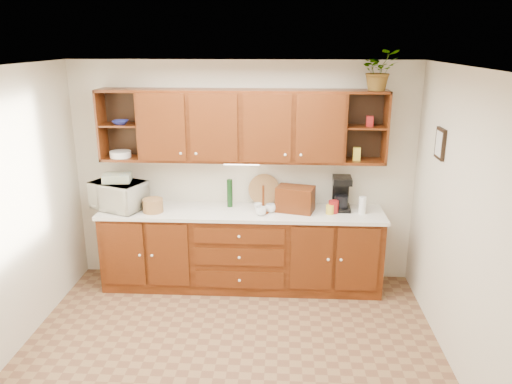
# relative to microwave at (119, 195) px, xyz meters

# --- Properties ---
(floor) EXTENTS (4.00, 4.00, 0.00)m
(floor) POSITION_rel_microwave_xyz_m (1.41, -1.44, -1.10)
(floor) COLOR brown
(floor) RESTS_ON ground
(ceiling) EXTENTS (4.00, 4.00, 0.00)m
(ceiling) POSITION_rel_microwave_xyz_m (1.41, -1.44, 1.50)
(ceiling) COLOR white
(ceiling) RESTS_ON back_wall
(back_wall) EXTENTS (4.00, 0.00, 4.00)m
(back_wall) POSITION_rel_microwave_xyz_m (1.41, 0.31, 0.20)
(back_wall) COLOR beige
(back_wall) RESTS_ON floor
(right_wall) EXTENTS (0.00, 3.50, 3.50)m
(right_wall) POSITION_rel_microwave_xyz_m (3.41, -1.44, 0.20)
(right_wall) COLOR beige
(right_wall) RESTS_ON floor
(base_cabinets) EXTENTS (3.20, 0.60, 0.90)m
(base_cabinets) POSITION_rel_microwave_xyz_m (1.41, 0.01, -0.65)
(base_cabinets) COLOR #361606
(base_cabinets) RESTS_ON floor
(countertop) EXTENTS (3.24, 0.64, 0.04)m
(countertop) POSITION_rel_microwave_xyz_m (1.41, 0.00, -0.18)
(countertop) COLOR silver
(countertop) RESTS_ON base_cabinets
(upper_cabinets) EXTENTS (3.20, 0.33, 0.80)m
(upper_cabinets) POSITION_rel_microwave_xyz_m (1.42, 0.15, 0.79)
(upper_cabinets) COLOR #361606
(upper_cabinets) RESTS_ON back_wall
(undercabinet_light) EXTENTS (0.40, 0.05, 0.02)m
(undercabinet_light) POSITION_rel_microwave_xyz_m (1.41, 0.10, 0.37)
(undercabinet_light) COLOR white
(undercabinet_light) RESTS_ON upper_cabinets
(framed_picture) EXTENTS (0.03, 0.24, 0.30)m
(framed_picture) POSITION_rel_microwave_xyz_m (3.39, -0.54, 0.75)
(framed_picture) COLOR black
(framed_picture) RESTS_ON right_wall
(wicker_basket) EXTENTS (0.30, 0.30, 0.15)m
(wicker_basket) POSITION_rel_microwave_xyz_m (0.42, -0.09, -0.09)
(wicker_basket) COLOR #9B6E40
(wicker_basket) RESTS_ON countertop
(microwave) EXTENTS (0.69, 0.59, 0.32)m
(microwave) POSITION_rel_microwave_xyz_m (0.00, 0.00, 0.00)
(microwave) COLOR silver
(microwave) RESTS_ON countertop
(towel_stack) EXTENTS (0.33, 0.26, 0.09)m
(towel_stack) POSITION_rel_microwave_xyz_m (0.00, 0.00, 0.21)
(towel_stack) COLOR tan
(towel_stack) RESTS_ON microwave
(wine_bottle) EXTENTS (0.08, 0.08, 0.33)m
(wine_bottle) POSITION_rel_microwave_xyz_m (1.27, 0.14, 0.00)
(wine_bottle) COLOR black
(wine_bottle) RESTS_ON countertop
(woven_tray) EXTENTS (0.37, 0.12, 0.36)m
(woven_tray) POSITION_rel_microwave_xyz_m (1.66, 0.25, -0.15)
(woven_tray) COLOR #9B6E40
(woven_tray) RESTS_ON countertop
(bread_box) EXTENTS (0.46, 0.35, 0.29)m
(bread_box) POSITION_rel_microwave_xyz_m (2.02, 0.02, -0.02)
(bread_box) COLOR #361606
(bread_box) RESTS_ON countertop
(mug_tree) EXTENTS (0.29, 0.29, 0.32)m
(mug_tree) POSITION_rel_microwave_xyz_m (1.66, -0.06, -0.11)
(mug_tree) COLOR #361606
(mug_tree) RESTS_ON countertop
(canister_red) EXTENTS (0.14, 0.14, 0.14)m
(canister_red) POSITION_rel_microwave_xyz_m (2.45, -0.01, -0.09)
(canister_red) COLOR maroon
(canister_red) RESTS_ON countertop
(canister_white) EXTENTS (0.09, 0.09, 0.19)m
(canister_white) POSITION_rel_microwave_xyz_m (2.77, -0.02, -0.06)
(canister_white) COLOR white
(canister_white) RESTS_ON countertop
(canister_yellow) EXTENTS (0.10, 0.10, 0.10)m
(canister_yellow) POSITION_rel_microwave_xyz_m (2.41, -0.05, -0.11)
(canister_yellow) COLOR gold
(canister_yellow) RESTS_ON countertop
(coffee_maker) EXTENTS (0.21, 0.27, 0.39)m
(coffee_maker) POSITION_rel_microwave_xyz_m (2.55, 0.13, 0.02)
(coffee_maker) COLOR black
(coffee_maker) RESTS_ON countertop
(bowl_stack) EXTENTS (0.19, 0.19, 0.04)m
(bowl_stack) POSITION_rel_microwave_xyz_m (0.05, 0.12, 0.82)
(bowl_stack) COLOR navy
(bowl_stack) RESTS_ON upper_cabinets
(plate_stack) EXTENTS (0.24, 0.24, 0.07)m
(plate_stack) POSITION_rel_microwave_xyz_m (0.02, 0.13, 0.45)
(plate_stack) COLOR white
(plate_stack) RESTS_ON upper_cabinets
(pantry_box_yellow) EXTENTS (0.09, 0.07, 0.15)m
(pantry_box_yellow) POSITION_rel_microwave_xyz_m (2.70, 0.12, 0.49)
(pantry_box_yellow) COLOR gold
(pantry_box_yellow) RESTS_ON upper_cabinets
(pantry_box_red) EXTENTS (0.08, 0.07, 0.11)m
(pantry_box_red) POSITION_rel_microwave_xyz_m (2.82, 0.14, 0.85)
(pantry_box_red) COLOR maroon
(pantry_box_red) RESTS_ON upper_cabinets
(potted_plant) EXTENTS (0.45, 0.41, 0.43)m
(potted_plant) POSITION_rel_microwave_xyz_m (2.87, 0.08, 1.40)
(potted_plant) COLOR #999999
(potted_plant) RESTS_ON upper_cabinets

